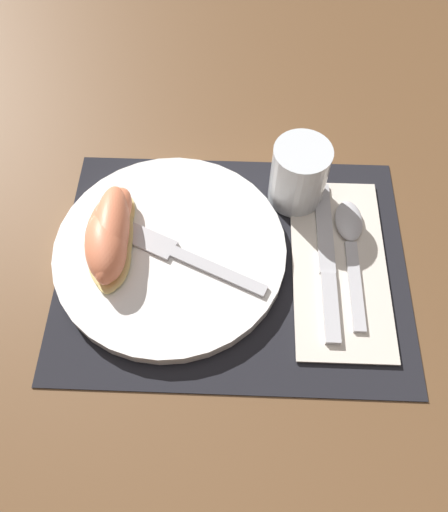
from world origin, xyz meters
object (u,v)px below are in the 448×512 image
(plate, at_px, (167,250))
(juice_glass, at_px, (294,177))
(citrus_wedge_0, at_px, (105,221))
(knife, at_px, (323,261))
(citrus_wedge_1, at_px, (107,235))
(spoon, at_px, (347,237))
(citrus_wedge_2, at_px, (103,247))
(fork, at_px, (175,254))

(plate, relative_size, juice_glass, 3.22)
(citrus_wedge_0, bearing_deg, knife, -6.78)
(plate, height_order, citrus_wedge_1, citrus_wedge_1)
(plate, xyz_separation_m, spoon, (0.21, 0.03, -0.00))
(citrus_wedge_0, bearing_deg, plate, -18.25)
(plate, height_order, citrus_wedge_0, citrus_wedge_0)
(plate, bearing_deg, knife, -2.13)
(knife, xyz_separation_m, citrus_wedge_2, (-0.25, -0.01, 0.03))
(citrus_wedge_2, bearing_deg, juice_glass, 25.97)
(knife, distance_m, fork, 0.17)
(knife, height_order, citrus_wedge_1, citrus_wedge_1)
(knife, distance_m, citrus_wedge_2, 0.25)
(juice_glass, bearing_deg, fork, -143.70)
(citrus_wedge_0, height_order, citrus_wedge_1, citrus_wedge_1)
(juice_glass, distance_m, knife, 0.11)
(knife, relative_size, fork, 1.18)
(fork, bearing_deg, juice_glass, 36.30)
(plate, distance_m, citrus_wedge_2, 0.07)
(juice_glass, xyz_separation_m, citrus_wedge_1, (-0.22, -0.09, -0.00))
(fork, height_order, citrus_wedge_2, citrus_wedge_2)
(citrus_wedge_2, bearing_deg, fork, 3.06)
(spoon, height_order, fork, fork)
(juice_glass, relative_size, knife, 0.40)
(citrus_wedge_1, bearing_deg, citrus_wedge_2, -98.29)
(juice_glass, distance_m, fork, 0.17)
(juice_glass, relative_size, fork, 0.47)
(plate, xyz_separation_m, citrus_wedge_2, (-0.07, -0.01, 0.03))
(citrus_wedge_0, xyz_separation_m, citrus_wedge_1, (0.01, -0.02, 0.00))
(spoon, bearing_deg, citrus_wedge_0, -179.38)
(plate, bearing_deg, spoon, 7.09)
(plate, height_order, knife, plate)
(citrus_wedge_0, relative_size, citrus_wedge_1, 0.78)
(citrus_wedge_2, bearing_deg, citrus_wedge_0, 95.52)
(citrus_wedge_1, height_order, citrus_wedge_2, same)
(plate, xyz_separation_m, fork, (0.01, -0.01, 0.01))
(fork, height_order, citrus_wedge_0, citrus_wedge_0)
(juice_glass, bearing_deg, citrus_wedge_0, -162.93)
(plate, xyz_separation_m, citrus_wedge_0, (-0.07, 0.02, 0.02))
(citrus_wedge_1, bearing_deg, knife, -2.02)
(fork, relative_size, citrus_wedge_2, 1.77)
(spoon, relative_size, citrus_wedge_0, 1.62)
(plate, height_order, citrus_wedge_2, citrus_wedge_2)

